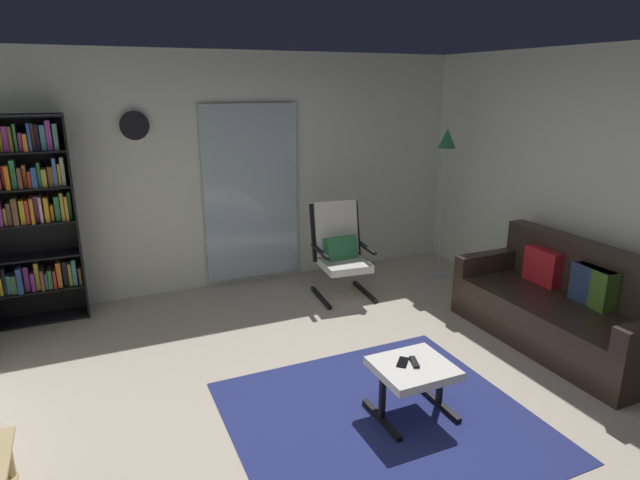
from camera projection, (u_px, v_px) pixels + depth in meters
ground_plane at (362, 411)px, 3.79m from camera, size 7.02×7.02×0.00m
wall_back at (242, 172)px, 5.96m from camera, size 5.60×0.06×2.60m
glass_door_panel at (252, 194)px, 6.01m from camera, size 1.10×0.01×2.00m
area_rug at (382, 419)px, 3.69m from camera, size 2.04×1.91×0.01m
bookshelf_near_tv at (27, 211)px, 4.96m from camera, size 0.82×0.30×1.99m
leather_sofa at (565, 309)px, 4.73m from camera, size 0.85×1.91×0.89m
lounge_armchair at (340, 247)px, 5.78m from camera, size 0.62×0.70×1.02m
ottoman at (413, 373)px, 3.67m from camera, size 0.52×0.48×0.39m
tv_remote at (414, 362)px, 3.66m from camera, size 0.08×0.15×0.02m
cell_phone at (403, 362)px, 3.67m from camera, size 0.15×0.15×0.01m
floor_lamp_by_shelf at (446, 157)px, 6.10m from camera, size 0.22×0.22×1.76m
wall_clock at (134, 125)px, 5.31m from camera, size 0.29×0.03×0.29m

